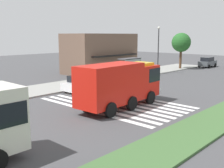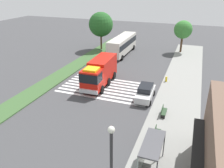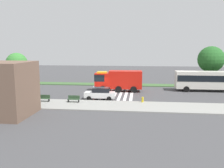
{
  "view_description": "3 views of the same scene",
  "coord_description": "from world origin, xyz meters",
  "px_view_note": "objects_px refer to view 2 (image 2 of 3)",
  "views": [
    {
      "loc": [
        -19.16,
        -15.42,
        5.75
      ],
      "look_at": [
        -0.72,
        1.55,
        1.3
      ],
      "focal_mm": 44.27,
      "sensor_mm": 36.0,
      "label": 1
    },
    {
      "loc": [
        24.28,
        10.62,
        13.17
      ],
      "look_at": [
        0.05,
        1.6,
        1.71
      ],
      "focal_mm": 36.71,
      "sensor_mm": 36.0,
      "label": 2
    },
    {
      "loc": [
        -6.34,
        39.1,
        7.46
      ],
      "look_at": [
        -2.04,
        1.84,
        1.73
      ],
      "focal_mm": 37.88,
      "sensor_mm": 36.0,
      "label": 3
    }
  ],
  "objects_px": {
    "bench_west_of_shelter": "(163,111)",
    "fire_hydrant": "(166,79)",
    "parked_car_west": "(145,92)",
    "sidewalk_tree_far_west": "(183,30)",
    "transit_bus": "(122,44)",
    "fire_truck": "(99,72)",
    "median_tree_far_west": "(101,24)",
    "bench_near_shelter": "(156,133)",
    "bus_stop_shelter": "(148,149)"
  },
  "relations": [
    {
      "from": "parked_car_west",
      "to": "bench_west_of_shelter",
      "type": "xyz_separation_m",
      "value": [
        3.23,
        2.73,
        -0.3
      ]
    },
    {
      "from": "sidewalk_tree_far_west",
      "to": "median_tree_far_west",
      "type": "distance_m",
      "value": 16.59
    },
    {
      "from": "parked_car_west",
      "to": "sidewalk_tree_far_west",
      "type": "bearing_deg",
      "value": 172.76
    },
    {
      "from": "fire_truck",
      "to": "bus_stop_shelter",
      "type": "xyz_separation_m",
      "value": [
        13.3,
        9.63,
        -0.12
      ]
    },
    {
      "from": "fire_truck",
      "to": "median_tree_far_west",
      "type": "height_order",
      "value": "median_tree_far_west"
    },
    {
      "from": "transit_bus",
      "to": "bench_near_shelter",
      "type": "distance_m",
      "value": 27.61
    },
    {
      "from": "transit_bus",
      "to": "bench_near_shelter",
      "type": "xyz_separation_m",
      "value": [
        25.08,
        11.46,
        -1.47
      ]
    },
    {
      "from": "bench_west_of_shelter",
      "to": "fire_hydrant",
      "type": "relative_size",
      "value": 2.29
    },
    {
      "from": "bus_stop_shelter",
      "to": "bench_west_of_shelter",
      "type": "distance_m",
      "value": 8.31
    },
    {
      "from": "fire_truck",
      "to": "parked_car_west",
      "type": "bearing_deg",
      "value": 72.54
    },
    {
      "from": "fire_truck",
      "to": "bench_west_of_shelter",
      "type": "relative_size",
      "value": 5.22
    },
    {
      "from": "transit_bus",
      "to": "fire_truck",
      "type": "bearing_deg",
      "value": -173.27
    },
    {
      "from": "parked_car_west",
      "to": "median_tree_far_west",
      "type": "xyz_separation_m",
      "value": [
        -19.31,
        -13.99,
        4.41
      ]
    },
    {
      "from": "transit_bus",
      "to": "median_tree_far_west",
      "type": "height_order",
      "value": "median_tree_far_west"
    },
    {
      "from": "fire_truck",
      "to": "parked_car_west",
      "type": "distance_m",
      "value": 7.22
    },
    {
      "from": "median_tree_far_west",
      "to": "bench_near_shelter",
      "type": "bearing_deg",
      "value": 32.02
    },
    {
      "from": "sidewalk_tree_far_west",
      "to": "transit_bus",
      "type": "bearing_deg",
      "value": -64.47
    },
    {
      "from": "bench_west_of_shelter",
      "to": "sidewalk_tree_far_west",
      "type": "bearing_deg",
      "value": -178.84
    },
    {
      "from": "fire_truck",
      "to": "sidewalk_tree_far_west",
      "type": "height_order",
      "value": "sidewalk_tree_far_west"
    },
    {
      "from": "bus_stop_shelter",
      "to": "bench_near_shelter",
      "type": "bearing_deg",
      "value": -179.86
    },
    {
      "from": "parked_car_west",
      "to": "bench_west_of_shelter",
      "type": "relative_size",
      "value": 2.78
    },
    {
      "from": "fire_truck",
      "to": "bench_west_of_shelter",
      "type": "xyz_separation_m",
      "value": [
        5.09,
        9.62,
        -1.41
      ]
    },
    {
      "from": "parked_car_west",
      "to": "bench_near_shelter",
      "type": "bearing_deg",
      "value": 18.43
    },
    {
      "from": "parked_car_west",
      "to": "sidewalk_tree_far_west",
      "type": "height_order",
      "value": "sidewalk_tree_far_west"
    },
    {
      "from": "bench_west_of_shelter",
      "to": "median_tree_far_west",
      "type": "distance_m",
      "value": 28.46
    },
    {
      "from": "transit_bus",
      "to": "bus_stop_shelter",
      "type": "distance_m",
      "value": 31.26
    },
    {
      "from": "fire_truck",
      "to": "bench_west_of_shelter",
      "type": "bearing_deg",
      "value": 59.8
    },
    {
      "from": "bench_west_of_shelter",
      "to": "fire_truck",
      "type": "bearing_deg",
      "value": -117.89
    },
    {
      "from": "fire_truck",
      "to": "bench_near_shelter",
      "type": "xyz_separation_m",
      "value": [
        9.3,
        9.62,
        -1.41
      ]
    },
    {
      "from": "fire_hydrant",
      "to": "median_tree_far_west",
      "type": "bearing_deg",
      "value": -130.03
    },
    {
      "from": "fire_truck",
      "to": "sidewalk_tree_far_west",
      "type": "relative_size",
      "value": 1.32
    },
    {
      "from": "median_tree_far_west",
      "to": "fire_hydrant",
      "type": "bearing_deg",
      "value": 49.97
    },
    {
      "from": "fire_truck",
      "to": "bench_near_shelter",
      "type": "height_order",
      "value": "fire_truck"
    },
    {
      "from": "bench_near_shelter",
      "to": "bench_west_of_shelter",
      "type": "height_order",
      "value": "same"
    },
    {
      "from": "parked_car_west",
      "to": "bench_west_of_shelter",
      "type": "height_order",
      "value": "parked_car_west"
    },
    {
      "from": "sidewalk_tree_far_west",
      "to": "fire_truck",
      "type": "bearing_deg",
      "value": -23.41
    },
    {
      "from": "parked_car_west",
      "to": "transit_bus",
      "type": "relative_size",
      "value": 0.39
    },
    {
      "from": "bench_west_of_shelter",
      "to": "median_tree_far_west",
      "type": "bearing_deg",
      "value": -143.43
    },
    {
      "from": "bench_west_of_shelter",
      "to": "sidewalk_tree_far_west",
      "type": "relative_size",
      "value": 0.25
    },
    {
      "from": "bench_west_of_shelter",
      "to": "fire_hydrant",
      "type": "distance_m",
      "value": 9.41
    },
    {
      "from": "parked_car_west",
      "to": "transit_bus",
      "type": "distance_m",
      "value": 19.72
    },
    {
      "from": "transit_bus",
      "to": "bench_near_shelter",
      "type": "bearing_deg",
      "value": -155.36
    },
    {
      "from": "bench_west_of_shelter",
      "to": "sidewalk_tree_far_west",
      "type": "height_order",
      "value": "sidewalk_tree_far_west"
    },
    {
      "from": "fire_truck",
      "to": "fire_hydrant",
      "type": "distance_m",
      "value": 9.71
    },
    {
      "from": "transit_bus",
      "to": "median_tree_far_west",
      "type": "xyz_separation_m",
      "value": [
        -1.66,
        -5.27,
        3.24
      ]
    },
    {
      "from": "parked_car_west",
      "to": "bench_west_of_shelter",
      "type": "distance_m",
      "value": 4.24
    },
    {
      "from": "bench_near_shelter",
      "to": "fire_hydrant",
      "type": "xyz_separation_m",
      "value": [
        -13.56,
        -1.03,
        -0.1
      ]
    },
    {
      "from": "bench_west_of_shelter",
      "to": "fire_hydrant",
      "type": "bearing_deg",
      "value": -173.72
    },
    {
      "from": "sidewalk_tree_far_west",
      "to": "median_tree_far_west",
      "type": "xyz_separation_m",
      "value": [
        3.56,
        -16.19,
        0.66
      ]
    },
    {
      "from": "parked_car_west",
      "to": "bench_west_of_shelter",
      "type": "bearing_deg",
      "value": 38.5
    }
  ]
}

